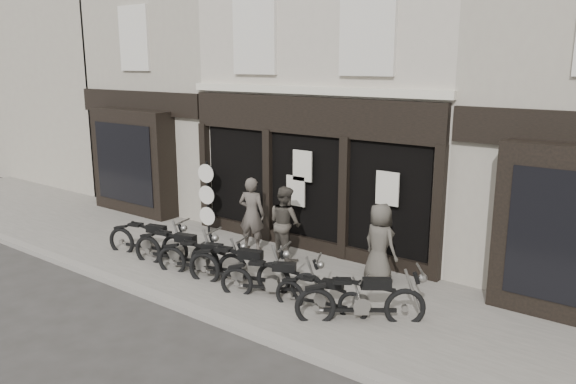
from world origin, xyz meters
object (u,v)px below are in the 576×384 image
Objects in this scene: motorcycle_4 at (273,283)px; motorcycle_5 at (322,298)px; man_centre at (285,223)px; advert_sign_post at (207,201)px; motorcycle_3 at (239,271)px; man_right at (380,243)px; motorcycle_2 at (203,262)px; motorcycle_1 at (177,253)px; motorcycle_0 at (149,243)px; motorcycle_6 at (362,304)px; man_left at (252,214)px.

motorcycle_4 is 1.14m from motorcycle_5.
man_centre is 2.99m from advert_sign_post.
man_right is at bearing 25.80° from motorcycle_3.
man_right is at bearing 12.56° from motorcycle_2.
motorcycle_1 is at bearing 169.42° from motorcycle_5.
motorcycle_0 is 1.27× the size of man_centre.
motorcycle_6 is (5.90, 0.03, 0.02)m from motorcycle_0.
motorcycle_2 is 0.91× the size of motorcycle_3.
man_left reaches higher than motorcycle_6.
motorcycle_2 is 3.87m from man_right.
motorcycle_1 is 1.30× the size of man_centre.
man_left is 0.88× the size of advert_sign_post.
motorcycle_1 is 2.59m from man_centre.
motorcycle_2 is 1.14× the size of man_left.
man_right reaches higher than motorcycle_5.
motorcycle_4 is at bearing -15.96° from motorcycle_0.
man_left is 3.54m from man_right.
motorcycle_5 is at bearing 158.15° from man_centre.
man_centre is 1.03× the size of man_right.
advert_sign_post reaches higher than man_centre.
motorcycle_5 is 1.02× the size of man_left.
motorcycle_6 is at bearing -13.28° from motorcycle_3.
man_left is at bearing 113.91° from motorcycle_4.
man_right is (0.18, 1.90, 0.62)m from motorcycle_5.
motorcycle_4 is at bearing -11.79° from motorcycle_1.
man_centre reaches higher than motorcycle_5.
motorcycle_4 is (3.94, -0.09, -0.03)m from motorcycle_0.
man_left is (-4.18, 1.81, 0.59)m from motorcycle_6.
motorcycle_0 is 1.06× the size of advert_sign_post.
motorcycle_5 is 0.92× the size of motorcycle_6.
motorcycle_3 is at bearing -43.87° from advert_sign_post.
motorcycle_3 and motorcycle_6 have the same top height.
motorcycle_2 is 1.96m from motorcycle_4.
motorcycle_1 is 2.11m from man_left.
motorcycle_1 is 1.10× the size of motorcycle_2.
man_centre is at bearing 96.28° from motorcycle_4.
motorcycle_1 reaches higher than motorcycle_2.
man_left reaches higher than motorcycle_5.
man_left is (1.72, 1.84, 0.61)m from motorcycle_0.
motorcycle_2 is 1.12× the size of motorcycle_5.
man_left is (-3.36, 1.87, 0.68)m from motorcycle_5.
man_right reaches higher than motorcycle_6.
advert_sign_post reaches higher than man_left.
motorcycle_3 is (1.91, 0.01, 0.01)m from motorcycle_1.
motorcycle_4 is 2.42m from man_right.
motorcycle_3 is at bearing 57.91° from man_right.
motorcycle_0 is 1.13× the size of motorcycle_4.
motorcycle_0 is at bearing 153.56° from motorcycle_4.
motorcycle_0 is 0.97× the size of motorcycle_1.
motorcycle_5 is at bearing -17.09° from motorcycle_2.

